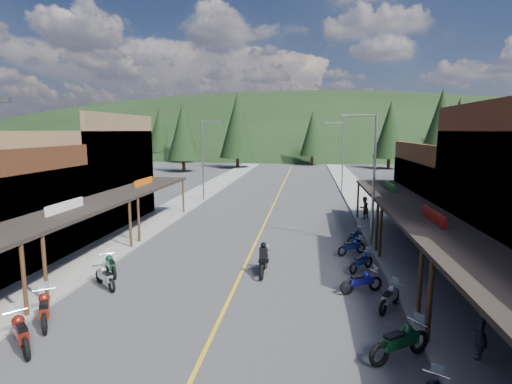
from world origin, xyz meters
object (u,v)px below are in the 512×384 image
(shop_east_3, at_px, (468,199))
(pine_4, at_px, (390,129))
(bike_west_5, at_px, (20,331))
(bike_east_10, at_px, (352,246))
(bike_east_6, at_px, (400,340))
(bike_west_6, at_px, (44,307))
(bike_east_7, at_px, (390,296))
(bike_east_11, at_px, (355,236))
(streetlight_1, at_px, (204,157))
(pine_0, at_px, (98,133))
(pine_5, at_px, (459,126))
(bike_east_9, at_px, (361,261))
(streetlight_2, at_px, (372,174))
(pine_10, at_px, (183,132))
(pine_2, at_px, (237,125))
(bike_east_8, at_px, (362,280))
(pedestrian_east_b, at_px, (364,208))
(pine_9, at_px, (454,135))
(pine_8, at_px, (136,138))
(bike_west_7, at_px, (105,276))
(pine_7, at_px, (160,130))
(rider_on_bike, at_px, (264,261))
(shop_west_3, at_px, (79,178))
(pine_11, at_px, (441,129))
(bike_west_8, at_px, (111,264))
(streetlight_3, at_px, (341,153))
(pine_1, at_px, (184,130))
(pedestrian_east_a, at_px, (481,333))

(shop_east_3, height_order, pine_4, pine_4)
(bike_west_5, bearing_deg, bike_east_10, -2.65)
(pine_4, xyz_separation_m, bike_east_6, (-11.90, -64.42, -6.57))
(pine_4, relative_size, bike_west_6, 5.43)
(bike_east_7, relative_size, bike_east_11, 0.92)
(streetlight_1, xyz_separation_m, pine_0, (-33.05, 40.00, 2.02))
(pine_5, relative_size, bike_east_9, 7.31)
(pine_0, xyz_separation_m, bike_east_9, (45.94, -58.49, -5.94))
(streetlight_2, height_order, pine_10, pine_10)
(pine_2, distance_m, bike_east_6, 64.87)
(bike_east_8, xyz_separation_m, pedestrian_east_b, (2.04, 14.64, 0.45))
(streetlight_1, height_order, bike_west_5, streetlight_1)
(pine_9, distance_m, bike_west_5, 58.87)
(pine_0, bearing_deg, pine_9, -14.88)
(bike_west_6, xyz_separation_m, pedestrian_east_b, (13.89, 19.05, 0.37))
(pine_8, bearing_deg, bike_east_10, -50.64)
(pine_0, height_order, bike_west_5, pine_0)
(bike_west_7, bearing_deg, pine_4, 19.08)
(pine_9, bearing_deg, pine_5, 69.68)
(pine_0, height_order, pine_10, pine_10)
(pine_7, xyz_separation_m, bike_east_8, (37.60, -75.28, -6.67))
(pine_5, bearing_deg, rider_on_bike, -115.30)
(shop_west_3, distance_m, pine_2, 47.07)
(pine_4, xyz_separation_m, pine_11, (2.00, -22.00, -0.05))
(bike_east_7, bearing_deg, bike_east_11, 122.92)
(streetlight_2, bearing_deg, pine_9, 65.26)
(pine_4, height_order, pine_8, pine_4)
(bike_west_8, distance_m, bike_east_6, 13.68)
(bike_east_10, relative_size, pedestrian_east_b, 1.07)
(pine_9, bearing_deg, streetlight_3, -138.66)
(bike_west_7, xyz_separation_m, bike_west_8, (-0.54, 1.57, -0.00))
(pine_7, relative_size, pine_9, 1.16)
(pine_4, bearing_deg, pine_1, 166.61)
(shop_west_3, distance_m, pedestrian_east_a, 27.27)
(streetlight_1, height_order, pine_4, pine_4)
(pine_4, xyz_separation_m, bike_west_6, (-24.25, -63.69, -6.58))
(streetlight_1, xyz_separation_m, pine_7, (-25.05, 54.00, 2.78))
(shop_west_3, height_order, bike_west_7, shop_west_3)
(streetlight_1, xyz_separation_m, streetlight_2, (13.90, -14.00, 0.00))
(bike_west_8, xyz_separation_m, pedestrian_east_a, (14.77, -5.62, 0.39))
(pine_0, height_order, bike_east_11, pine_0)
(shop_west_3, bearing_deg, bike_west_6, -63.31)
(pedestrian_east_a, bearing_deg, bike_east_11, -144.66)
(bike_west_5, bearing_deg, bike_west_8, 46.04)
(streetlight_3, relative_size, pine_0, 0.73)
(pine_4, xyz_separation_m, bike_east_7, (-11.52, -60.81, -6.69))
(streetlight_2, bearing_deg, pine_1, 116.53)
(pine_7, relative_size, pine_11, 1.01)
(shop_west_3, relative_size, pine_7, 0.87)
(bike_west_8, relative_size, pedestrian_east_a, 1.24)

